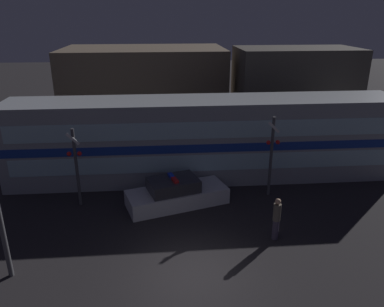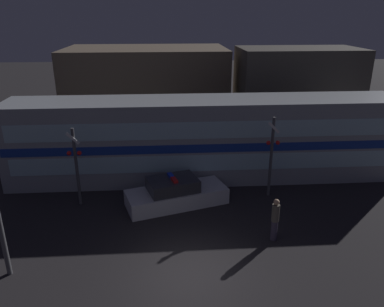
# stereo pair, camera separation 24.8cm
# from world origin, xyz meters

# --- Properties ---
(ground_plane) EXTENTS (120.00, 120.00, 0.00)m
(ground_plane) POSITION_xyz_m (0.00, 0.00, 0.00)
(ground_plane) COLOR #262326
(train) EXTENTS (20.44, 2.98, 4.29)m
(train) POSITION_xyz_m (1.43, 8.31, 2.14)
(train) COLOR #999EA5
(train) RESTS_ON ground_plane
(police_car) EXTENTS (4.93, 3.01, 1.44)m
(police_car) POSITION_xyz_m (-0.27, 5.18, 0.54)
(police_car) COLOR silver
(police_car) RESTS_ON ground_plane
(pedestrian) EXTENTS (0.30, 0.30, 1.78)m
(pedestrian) POSITION_xyz_m (3.50, 1.99, 0.92)
(pedestrian) COLOR #3F384C
(pedestrian) RESTS_ON ground_plane
(crossing_signal_near) EXTENTS (0.65, 0.31, 3.96)m
(crossing_signal_near) POSITION_xyz_m (4.30, 5.78, 2.15)
(crossing_signal_near) COLOR #4C4C51
(crossing_signal_near) RESTS_ON ground_plane
(crossing_signal_far) EXTENTS (0.65, 0.31, 3.72)m
(crossing_signal_far) POSITION_xyz_m (-4.74, 5.50, 2.03)
(crossing_signal_far) COLOR #4C4C51
(crossing_signal_far) RESTS_ON ground_plane
(building_left) EXTENTS (11.55, 6.63, 6.05)m
(building_left) POSITION_xyz_m (-1.99, 17.71, 3.02)
(building_left) COLOR brown
(building_left) RESTS_ON ground_plane
(building_center) EXTENTS (8.07, 4.45, 6.22)m
(building_center) POSITION_xyz_m (8.42, 14.80, 3.11)
(building_center) COLOR #47423D
(building_center) RESTS_ON ground_plane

